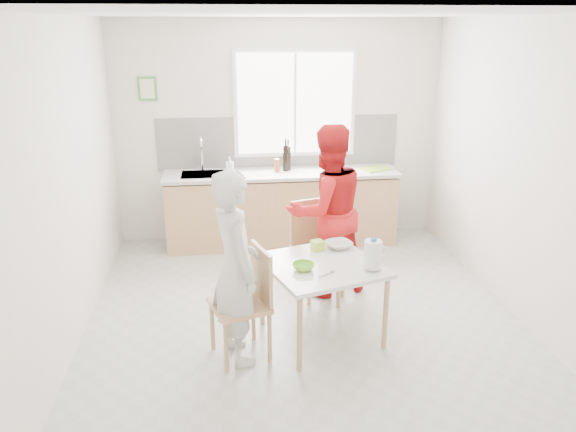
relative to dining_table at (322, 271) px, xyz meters
name	(u,v)px	position (x,y,z in m)	size (l,w,h in m)	color
ground	(304,318)	(-0.10, 0.32, -0.63)	(4.50, 4.50, 0.00)	#B7B7B2
room_shell	(306,146)	(-0.10, 0.32, 1.02)	(4.50, 4.50, 4.50)	silver
window	(295,104)	(0.10, 2.55, 1.07)	(1.50, 0.06, 1.30)	white
backsplash	(279,142)	(-0.10, 2.56, 0.60)	(3.00, 0.02, 0.65)	white
picture_frame	(147,89)	(-1.65, 2.56, 1.27)	(0.22, 0.03, 0.28)	#459041
kitchen_counter	(281,211)	(-0.11, 2.27, -0.21)	(2.84, 0.64, 1.37)	tan
dining_table	(322,271)	(0.00, 0.00, 0.00)	(1.14, 1.14, 0.70)	silver
chair_left	(248,298)	(-0.65, -0.20, -0.11)	(0.54, 0.54, 0.93)	tan
chair_far	(315,243)	(0.09, 0.89, -0.10)	(0.55, 0.55, 0.95)	tan
person_white	(235,268)	(-0.74, -0.23, 0.17)	(0.58, 0.38, 1.60)	silver
person_red	(327,211)	(0.20, 0.88, 0.24)	(0.84, 0.66, 1.73)	red
bowl_green	(304,267)	(-0.18, -0.11, 0.10)	(0.18, 0.18, 0.06)	#75C12C
bowl_white	(339,245)	(0.21, 0.33, 0.10)	(0.23, 0.23, 0.06)	silver
milk_jug	(373,254)	(0.39, -0.17, 0.21)	(0.20, 0.15, 0.26)	white
green_box	(318,245)	(0.01, 0.30, 0.12)	(0.10, 0.10, 0.09)	#B1D631
spoon	(326,274)	(-0.01, -0.23, 0.08)	(0.01, 0.01, 0.16)	#A5A5AA
cutting_board	(375,169)	(1.07, 2.25, 0.30)	(0.35, 0.25, 0.01)	#8ABD2B
wine_bottle_a	(286,158)	(-0.04, 2.32, 0.45)	(0.07, 0.07, 0.32)	black
wine_bottle_b	(288,158)	(-0.01, 2.36, 0.44)	(0.07, 0.07, 0.30)	black
jar_amber	(277,165)	(-0.16, 2.28, 0.37)	(0.06, 0.06, 0.16)	#954F20
soap_bottle	(230,165)	(-0.72, 2.33, 0.39)	(0.08, 0.09, 0.19)	#999999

